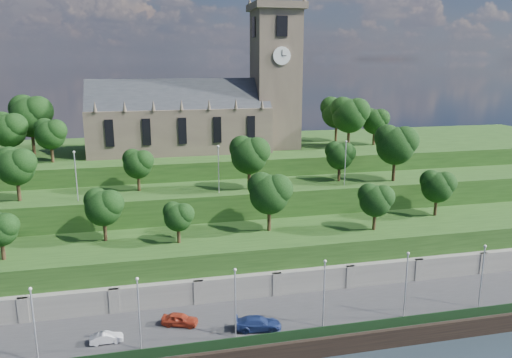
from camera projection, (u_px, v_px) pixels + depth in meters
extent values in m
cube|color=#2D2D30|center=(247.00, 327.00, 58.01)|extent=(160.00, 12.00, 2.00)
cube|color=black|center=(259.00, 356.00, 52.26)|extent=(160.00, 0.50, 2.20)
cube|color=black|center=(258.00, 340.00, 52.52)|extent=(160.00, 0.10, 1.20)
cube|color=slate|center=(237.00, 293.00, 63.35)|extent=(160.00, 2.00, 5.00)
cube|color=slate|center=(24.00, 318.00, 57.13)|extent=(1.20, 0.60, 5.00)
cube|color=slate|center=(115.00, 309.00, 59.32)|extent=(1.20, 0.60, 5.00)
cube|color=slate|center=(199.00, 300.00, 61.50)|extent=(1.20, 0.60, 5.00)
cube|color=slate|center=(277.00, 291.00, 63.68)|extent=(1.20, 0.60, 5.00)
cube|color=slate|center=(350.00, 284.00, 65.87)|extent=(1.20, 0.60, 5.00)
cube|color=slate|center=(418.00, 277.00, 68.05)|extent=(1.20, 0.60, 5.00)
cube|color=slate|center=(482.00, 270.00, 70.23)|extent=(1.20, 0.60, 5.00)
cube|color=#1F4216|center=(229.00, 263.00, 68.68)|extent=(160.00, 12.00, 8.00)
cube|color=#1F4216|center=(217.00, 225.00, 78.64)|extent=(160.00, 10.00, 12.00)
cube|color=#1F4216|center=(201.00, 184.00, 98.18)|extent=(160.00, 32.00, 15.00)
cube|color=brown|center=(180.00, 129.00, 90.83)|extent=(32.00, 12.00, 8.00)
cube|color=#26292E|center=(179.00, 107.00, 89.90)|extent=(32.00, 10.18, 10.18)
cone|color=brown|center=(95.00, 107.00, 80.95)|extent=(0.70, 0.70, 1.80)
cone|color=brown|center=(124.00, 106.00, 81.97)|extent=(0.70, 0.70, 1.80)
cone|color=brown|center=(153.00, 105.00, 82.99)|extent=(0.70, 0.70, 1.80)
cone|color=brown|center=(181.00, 105.00, 84.00)|extent=(0.70, 0.70, 1.80)
cone|color=brown|center=(209.00, 104.00, 85.02)|extent=(0.70, 0.70, 1.80)
cone|color=brown|center=(236.00, 104.00, 86.04)|extent=(0.70, 0.70, 1.80)
cone|color=brown|center=(262.00, 103.00, 87.06)|extent=(0.70, 0.70, 1.80)
cube|color=black|center=(109.00, 133.00, 82.34)|extent=(1.40, 0.25, 4.50)
cube|color=black|center=(146.00, 132.00, 83.65)|extent=(1.40, 0.25, 4.50)
cube|color=black|center=(182.00, 131.00, 84.96)|extent=(1.40, 0.25, 4.50)
cube|color=black|center=(217.00, 130.00, 86.27)|extent=(1.40, 0.25, 4.50)
cube|color=black|center=(251.00, 129.00, 87.58)|extent=(1.40, 0.25, 4.50)
cube|color=brown|center=(275.00, 81.00, 92.78)|extent=(8.00, 8.00, 25.00)
cube|color=brown|center=(276.00, 7.00, 89.72)|extent=(9.20, 9.20, 1.20)
cone|color=brown|center=(250.00, 2.00, 92.35)|extent=(0.80, 0.80, 1.60)
cone|color=brown|center=(291.00, 3.00, 94.10)|extent=(0.80, 0.80, 1.60)
cube|color=black|center=(282.00, 26.00, 86.69)|extent=(2.00, 0.25, 3.50)
cube|color=black|center=(270.00, 29.00, 94.42)|extent=(2.00, 0.25, 3.50)
cube|color=black|center=(254.00, 27.00, 89.67)|extent=(0.25, 2.00, 3.50)
cube|color=black|center=(297.00, 28.00, 91.45)|extent=(0.25, 2.00, 3.50)
cylinder|color=white|center=(282.00, 56.00, 87.82)|extent=(3.20, 0.30, 3.20)
cylinder|color=white|center=(297.00, 56.00, 92.63)|extent=(0.30, 3.20, 3.20)
cube|color=black|center=(282.00, 53.00, 87.54)|extent=(0.12, 0.05, 1.10)
cube|color=black|center=(284.00, 56.00, 87.74)|extent=(0.80, 0.05, 0.12)
cylinder|color=#322113|center=(3.00, 249.00, 59.51)|extent=(0.47, 0.47, 2.57)
sphere|color=black|center=(0.00, 230.00, 58.93)|extent=(4.00, 4.00, 4.00)
sphere|color=black|center=(6.00, 225.00, 58.59)|extent=(3.00, 3.00, 3.00)
cylinder|color=#322113|center=(105.00, 229.00, 65.75)|extent=(0.50, 0.50, 3.06)
sphere|color=black|center=(103.00, 208.00, 65.06)|extent=(4.75, 4.75, 4.75)
sphere|color=black|center=(110.00, 203.00, 64.65)|extent=(3.57, 3.57, 3.57)
sphere|color=black|center=(97.00, 200.00, 65.22)|extent=(3.33, 3.33, 3.33)
cylinder|color=#322113|center=(179.00, 234.00, 65.05)|extent=(0.46, 0.46, 2.36)
sphere|color=black|center=(178.00, 217.00, 64.52)|extent=(3.67, 3.67, 3.67)
sphere|color=black|center=(184.00, 214.00, 64.20)|extent=(2.76, 2.76, 2.76)
sphere|color=black|center=(173.00, 211.00, 64.64)|extent=(2.57, 2.57, 2.57)
cylinder|color=#322113|center=(269.00, 218.00, 69.58)|extent=(0.52, 0.52, 3.56)
sphere|color=black|center=(269.00, 194.00, 68.77)|extent=(5.54, 5.54, 5.54)
sphere|color=black|center=(278.00, 189.00, 68.30)|extent=(4.16, 4.16, 4.16)
sphere|color=black|center=(261.00, 186.00, 68.96)|extent=(3.88, 3.88, 3.88)
cylinder|color=#322113|center=(374.00, 220.00, 69.98)|extent=(0.49, 0.49, 2.86)
sphere|color=black|center=(375.00, 201.00, 69.33)|extent=(4.44, 4.44, 4.44)
sphere|color=black|center=(383.00, 197.00, 68.95)|extent=(3.33, 3.33, 3.33)
sphere|color=black|center=(369.00, 194.00, 69.48)|extent=(3.11, 3.11, 3.11)
cylinder|color=#322113|center=(436.00, 206.00, 76.40)|extent=(0.50, 0.50, 3.04)
sphere|color=black|center=(437.00, 187.00, 75.71)|extent=(4.73, 4.73, 4.73)
sphere|color=black|center=(445.00, 183.00, 75.31)|extent=(3.55, 3.55, 3.55)
sphere|color=black|center=(431.00, 181.00, 75.87)|extent=(3.31, 3.31, 3.31)
cylinder|color=#322113|center=(19.00, 189.00, 69.79)|extent=(0.51, 0.51, 3.29)
sphere|color=black|center=(16.00, 167.00, 69.04)|extent=(5.13, 5.13, 5.13)
sphere|color=black|center=(23.00, 162.00, 68.60)|extent=(3.84, 3.84, 3.84)
sphere|color=black|center=(9.00, 159.00, 69.21)|extent=(3.59, 3.59, 3.59)
cylinder|color=#322113|center=(139.00, 182.00, 75.33)|extent=(0.48, 0.48, 2.74)
sphere|color=black|center=(138.00, 165.00, 74.71)|extent=(4.27, 4.27, 4.27)
sphere|color=black|center=(143.00, 161.00, 74.34)|extent=(3.20, 3.20, 3.20)
sphere|color=black|center=(132.00, 158.00, 74.85)|extent=(2.99, 2.99, 2.99)
cylinder|color=#322113|center=(249.00, 178.00, 75.98)|extent=(0.52, 0.52, 3.54)
sphere|color=black|center=(249.00, 156.00, 75.18)|extent=(5.51, 5.51, 5.51)
sphere|color=black|center=(257.00, 151.00, 74.71)|extent=(4.13, 4.13, 4.13)
sphere|color=black|center=(242.00, 148.00, 75.36)|extent=(3.86, 3.86, 3.86)
cylinder|color=#322113|center=(339.00, 172.00, 81.34)|extent=(0.48, 0.48, 2.80)
sphere|color=black|center=(340.00, 156.00, 80.71)|extent=(4.35, 4.35, 4.35)
sphere|color=black|center=(346.00, 152.00, 80.33)|extent=(3.26, 3.26, 3.26)
sphere|color=black|center=(334.00, 151.00, 80.85)|extent=(3.05, 3.05, 3.05)
cylinder|color=#322113|center=(394.00, 169.00, 81.21)|extent=(0.54, 0.54, 3.96)
sphere|color=black|center=(395.00, 146.00, 80.31)|extent=(6.16, 6.16, 6.16)
sphere|color=black|center=(405.00, 140.00, 79.78)|extent=(4.62, 4.62, 4.62)
sphere|color=black|center=(387.00, 138.00, 80.52)|extent=(4.31, 4.31, 4.31)
cylinder|color=#322113|center=(11.00, 151.00, 81.50)|extent=(0.52, 0.52, 3.52)
sphere|color=black|center=(9.00, 130.00, 80.71)|extent=(5.47, 5.47, 5.47)
sphere|color=black|center=(15.00, 126.00, 80.24)|extent=(4.10, 4.10, 4.10)
sphere|color=black|center=(3.00, 123.00, 80.89)|extent=(3.83, 3.83, 3.83)
cylinder|color=#322113|center=(33.00, 142.00, 87.58)|extent=(0.56, 0.56, 4.51)
sphere|color=black|center=(31.00, 117.00, 86.56)|extent=(7.01, 7.01, 7.01)
sphere|color=black|center=(38.00, 111.00, 85.96)|extent=(5.26, 5.26, 5.26)
sphere|color=black|center=(23.00, 109.00, 86.79)|extent=(4.91, 4.91, 4.91)
cylinder|color=#322113|center=(52.00, 153.00, 81.09)|extent=(0.50, 0.50, 3.10)
sphere|color=black|center=(50.00, 135.00, 80.40)|extent=(4.82, 4.82, 4.82)
sphere|color=black|center=(56.00, 130.00, 79.98)|extent=(3.61, 3.61, 3.61)
sphere|color=black|center=(45.00, 128.00, 80.56)|extent=(3.37, 3.37, 3.37)
cylinder|color=#322113|center=(348.00, 137.00, 94.34)|extent=(0.54, 0.54, 4.13)
sphere|color=black|center=(349.00, 116.00, 93.41)|extent=(6.43, 6.43, 6.43)
sphere|color=black|center=(357.00, 111.00, 92.85)|extent=(4.82, 4.82, 4.82)
sphere|color=black|center=(342.00, 109.00, 93.62)|extent=(4.50, 4.50, 4.50)
cylinder|color=#322113|center=(336.00, 132.00, 102.10)|extent=(0.53, 0.53, 3.90)
sphere|color=black|center=(337.00, 113.00, 101.22)|extent=(6.07, 6.07, 6.07)
sphere|color=black|center=(344.00, 109.00, 100.69)|extent=(4.55, 4.55, 4.55)
sphere|color=black|center=(331.00, 107.00, 101.42)|extent=(4.25, 4.25, 4.25)
cylinder|color=#322113|center=(374.00, 137.00, 97.71)|extent=(0.50, 0.50, 3.10)
sphere|color=black|center=(375.00, 122.00, 97.01)|extent=(4.83, 4.83, 4.83)
sphere|color=black|center=(381.00, 118.00, 96.59)|extent=(3.62, 3.62, 3.62)
sphere|color=black|center=(370.00, 117.00, 97.17)|extent=(3.38, 3.38, 3.38)
cylinder|color=#B2B2B7|center=(34.00, 327.00, 48.75)|extent=(0.16, 0.16, 7.81)
sphere|color=silver|center=(30.00, 289.00, 47.81)|extent=(0.36, 0.36, 0.36)
cylinder|color=#B2B2B7|center=(139.00, 315.00, 50.93)|extent=(0.16, 0.16, 7.81)
sphere|color=silver|center=(137.00, 279.00, 49.99)|extent=(0.36, 0.36, 0.36)
cylinder|color=#B2B2B7|center=(235.00, 305.00, 53.12)|extent=(0.16, 0.16, 7.81)
sphere|color=silver|center=(235.00, 270.00, 52.17)|extent=(0.36, 0.36, 0.36)
cylinder|color=#B2B2B7|center=(324.00, 295.00, 55.30)|extent=(0.16, 0.16, 7.81)
sphere|color=silver|center=(325.00, 261.00, 54.36)|extent=(0.36, 0.36, 0.36)
cylinder|color=#B2B2B7|center=(406.00, 286.00, 57.48)|extent=(0.16, 0.16, 7.81)
sphere|color=silver|center=(408.00, 253.00, 56.54)|extent=(0.36, 0.36, 0.36)
cylinder|color=#B2B2B7|center=(481.00, 278.00, 59.66)|extent=(0.16, 0.16, 7.81)
sphere|color=silver|center=(485.00, 246.00, 58.72)|extent=(0.36, 0.36, 0.36)
cylinder|color=#B2B2B7|center=(76.00, 177.00, 69.22)|extent=(0.16, 0.16, 6.87)
sphere|color=silver|center=(74.00, 152.00, 68.39)|extent=(0.36, 0.36, 0.36)
cylinder|color=#B2B2B7|center=(219.00, 170.00, 73.59)|extent=(0.16, 0.16, 6.87)
sphere|color=silver|center=(218.00, 146.00, 72.76)|extent=(0.36, 0.36, 0.36)
cylinder|color=#B2B2B7|center=(345.00, 164.00, 77.96)|extent=(0.16, 0.16, 6.87)
sphere|color=silver|center=(346.00, 142.00, 77.13)|extent=(0.36, 0.36, 0.36)
imported|color=#9A2D19|center=(180.00, 319.00, 56.45)|extent=(4.46, 3.00, 1.41)
imported|color=#BCBBC1|center=(106.00, 338.00, 52.97)|extent=(3.47, 1.30, 1.13)
imported|color=navy|center=(258.00, 323.00, 55.50)|extent=(5.48, 2.95, 1.51)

